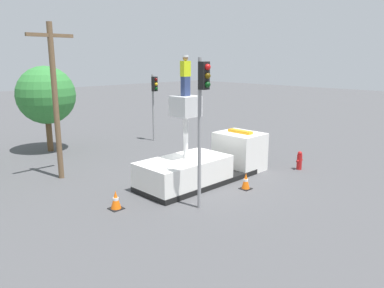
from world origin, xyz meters
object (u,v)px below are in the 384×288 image
(bucket_truck, at_px, (206,163))
(worker, at_px, (185,76))
(tree_right_bg, at_px, (46,95))
(utility_pole, at_px, (55,97))
(traffic_cone_rear, at_px, (116,200))
(traffic_cone_curbside, at_px, (246,181))
(traffic_light_across, at_px, (154,94))
(fire_hydrant, at_px, (299,161))
(traffic_light_pole, at_px, (202,105))

(bucket_truck, bearing_deg, worker, 180.00)
(tree_right_bg, relative_size, utility_pole, 0.72)
(traffic_cone_rear, bearing_deg, utility_pole, 87.21)
(bucket_truck, relative_size, traffic_cone_curbside, 9.40)
(traffic_cone_curbside, height_order, utility_pole, utility_pole)
(traffic_light_across, relative_size, utility_pole, 0.63)
(traffic_cone_rear, height_order, tree_right_bg, tree_right_bg)
(tree_right_bg, bearing_deg, traffic_cone_rear, -101.67)
(bucket_truck, height_order, utility_pole, utility_pole)
(traffic_cone_curbside, bearing_deg, fire_hydrant, -1.22)
(bucket_truck, bearing_deg, tree_right_bg, 104.73)
(bucket_truck, distance_m, traffic_cone_curbside, 2.22)
(fire_hydrant, bearing_deg, bucket_truck, 155.00)
(utility_pole, bearing_deg, traffic_light_across, 21.48)
(bucket_truck, xyz_separation_m, tree_right_bg, (-2.88, 10.97, 2.72))
(traffic_light_across, height_order, traffic_cone_rear, traffic_light_across)
(bucket_truck, distance_m, utility_pole, 7.84)
(worker, distance_m, traffic_cone_curbside, 5.42)
(fire_hydrant, distance_m, tree_right_bg, 15.59)
(bucket_truck, distance_m, traffic_light_pole, 4.86)
(fire_hydrant, relative_size, traffic_cone_curbside, 1.31)
(traffic_light_pole, distance_m, traffic_cone_curbside, 4.83)
(worker, height_order, traffic_cone_rear, worker)
(worker, relative_size, traffic_cone_rear, 2.30)
(traffic_light_pole, xyz_separation_m, traffic_light_across, (6.52, 10.99, -0.77))
(fire_hydrant, xyz_separation_m, utility_pole, (-9.71, 7.47, 3.53))
(bucket_truck, height_order, traffic_cone_curbside, bucket_truck)
(traffic_light_across, xyz_separation_m, fire_hydrant, (1.02, -10.89, -2.84))
(fire_hydrant, bearing_deg, traffic_light_across, 95.37)
(bucket_truck, distance_m, fire_hydrant, 5.32)
(traffic_light_pole, distance_m, utility_pole, 7.88)
(worker, bearing_deg, fire_hydrant, -19.98)
(bucket_truck, distance_m, worker, 4.43)
(traffic_cone_rear, bearing_deg, tree_right_bg, 78.33)
(fire_hydrant, height_order, traffic_cone_rear, fire_hydrant)
(worker, relative_size, traffic_light_pole, 0.30)
(traffic_cone_curbside, bearing_deg, worker, 128.17)
(fire_hydrant, xyz_separation_m, tree_right_bg, (-7.70, 13.21, 3.06))
(bucket_truck, distance_m, traffic_cone_rear, 5.17)
(traffic_light_pole, distance_m, traffic_light_across, 12.80)
(traffic_light_pole, bearing_deg, utility_pole, 105.99)
(traffic_light_pole, bearing_deg, worker, 59.79)
(bucket_truck, distance_m, traffic_light_across, 9.77)
(traffic_light_pole, distance_m, fire_hydrant, 8.36)
(traffic_light_pole, xyz_separation_m, traffic_cone_rear, (-2.43, 2.33, -3.73))
(traffic_light_across, bearing_deg, worker, -120.80)
(traffic_light_pole, xyz_separation_m, fire_hydrant, (7.54, 0.10, -3.61))
(tree_right_bg, bearing_deg, traffic_light_pole, -89.33)
(worker, xyz_separation_m, traffic_light_pole, (-1.37, -2.35, -0.95))
(traffic_light_across, bearing_deg, tree_right_bg, 160.83)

